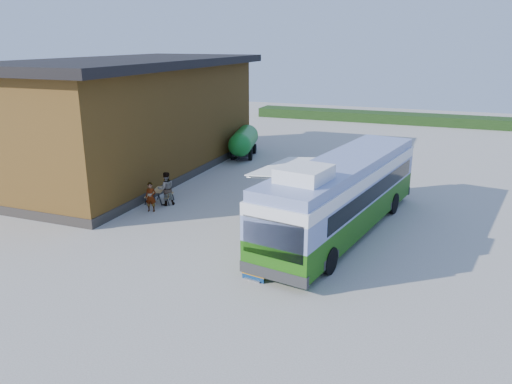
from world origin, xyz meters
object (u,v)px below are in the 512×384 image
at_px(person_b, 166,189).
at_px(slurry_tanker, 244,141).
at_px(person_a, 151,197).
at_px(banner, 253,258).
at_px(bus, 343,193).
at_px(picnic_table, 159,193).

height_order(person_b, slurry_tanker, slurry_tanker).
bearing_deg(person_a, banner, -49.41).
bearing_deg(person_b, person_a, 37.93).
xyz_separation_m(bus, person_b, (-9.71, 0.55, -1.01)).
bearing_deg(person_b, picnic_table, -62.44).
bearing_deg(picnic_table, bus, -19.24).
bearing_deg(banner, bus, 81.86).
height_order(person_a, person_b, person_b).
xyz_separation_m(picnic_table, person_b, (0.58, -0.21, 0.35)).
distance_m(banner, slurry_tanker, 20.73).
relative_size(bus, person_a, 8.58).
relative_size(picnic_table, person_b, 0.87).
distance_m(person_b, slurry_tanker, 12.41).
bearing_deg(banner, person_a, 155.87).
distance_m(person_a, person_b, 1.23).
bearing_deg(picnic_table, person_b, -35.12).
distance_m(banner, person_a, 9.57).
relative_size(bus, picnic_table, 8.33).
bearing_deg(picnic_table, slurry_tanker, 75.03).
bearing_deg(picnic_table, banner, -54.56).
bearing_deg(bus, person_a, -165.91).
xyz_separation_m(bus, slurry_tanker, (-10.29, 12.95, -0.69)).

